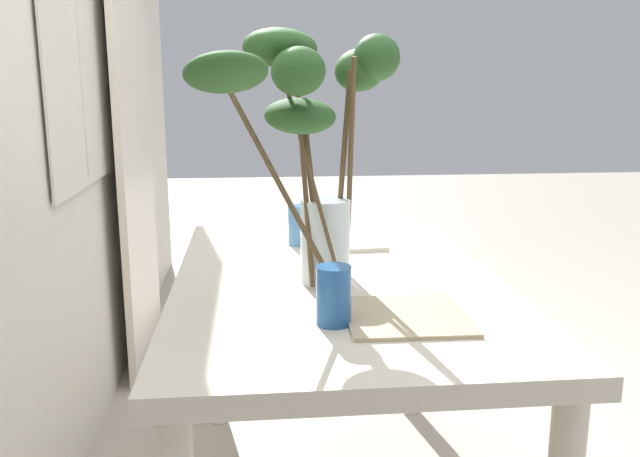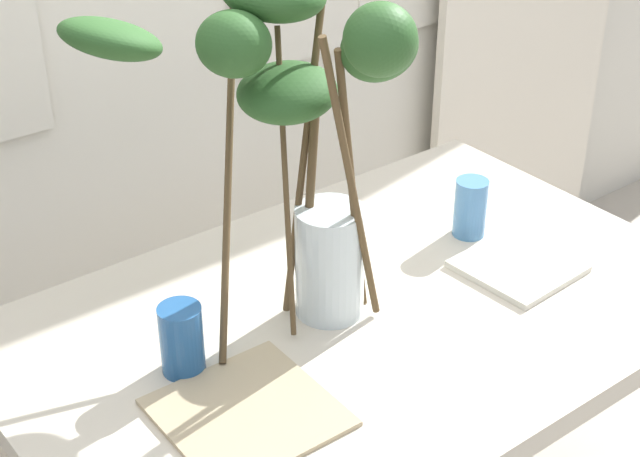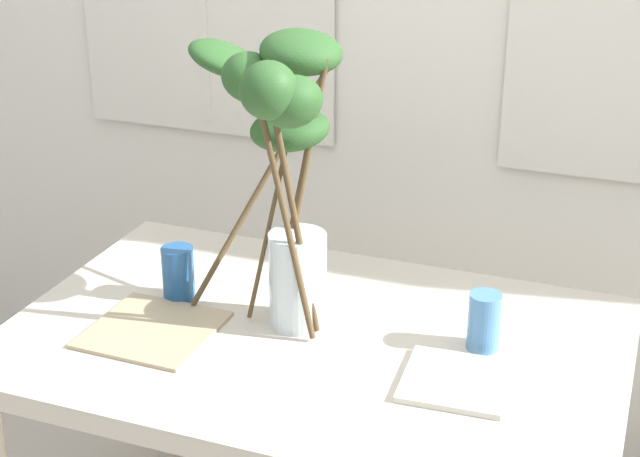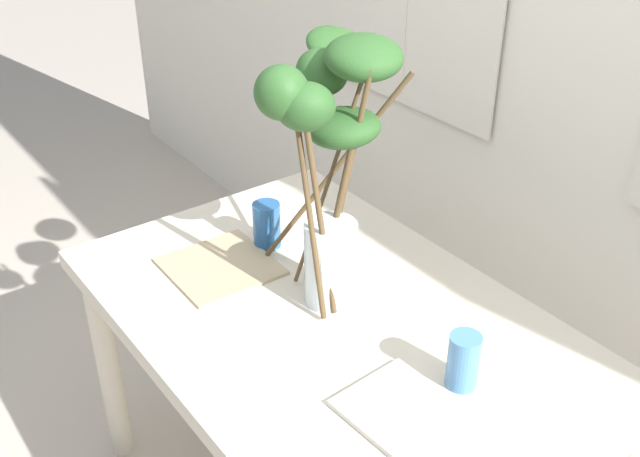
{
  "view_description": "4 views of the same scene",
  "coord_description": "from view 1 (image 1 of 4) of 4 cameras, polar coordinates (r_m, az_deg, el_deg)",
  "views": [
    {
      "loc": [
        -1.67,
        0.21,
        1.23
      ],
      "look_at": [
        0.0,
        0.04,
        0.86
      ],
      "focal_mm": 37.12,
      "sensor_mm": 36.0,
      "label": 1
    },
    {
      "loc": [
        -0.97,
        -1.12,
        1.78
      ],
      "look_at": [
        -0.07,
        0.04,
        0.91
      ],
      "focal_mm": 54.53,
      "sensor_mm": 36.0,
      "label": 2
    },
    {
      "loc": [
        0.65,
        -1.68,
        1.76
      ],
      "look_at": [
        -0.01,
        0.06,
        0.96
      ],
      "focal_mm": 53.47,
      "sensor_mm": 36.0,
      "label": 3
    },
    {
      "loc": [
        1.14,
        -0.88,
        1.83
      ],
      "look_at": [
        -0.13,
        0.06,
        0.89
      ],
      "focal_mm": 42.52,
      "sensor_mm": 36.0,
      "label": 4
    }
  ],
  "objects": [
    {
      "name": "vase_with_branches",
      "position": [
        1.58,
        -0.84,
        8.77
      ],
      "size": [
        0.51,
        0.54,
        0.64
      ],
      "color": "silver",
      "rests_on": "dining_table"
    },
    {
      "name": "plate_square_right",
      "position": [
        2.09,
        2.55,
        -1.25
      ],
      "size": [
        0.22,
        0.22,
        0.01
      ],
      "primitive_type": "cube",
      "rotation": [
        0.0,
        0.0,
        0.06
      ],
      "color": "silver",
      "rests_on": "dining_table"
    },
    {
      "name": "dining_table",
      "position": [
        1.79,
        1.43,
        -6.93
      ],
      "size": [
        1.32,
        0.85,
        0.73
      ],
      "color": "beige",
      "rests_on": "ground"
    },
    {
      "name": "plate_square_left",
      "position": [
        1.47,
        7.4,
        -7.49
      ],
      "size": [
        0.27,
        0.27,
        0.01
      ],
      "primitive_type": "cube",
      "rotation": [
        0.0,
        0.0,
        -0.02
      ],
      "color": "tan",
      "rests_on": "dining_table"
    },
    {
      "name": "curtain_sheer_side",
      "position": [
        2.96,
        -16.02,
        12.71
      ],
      "size": [
        0.73,
        0.03,
        2.53
      ],
      "primitive_type": "cube",
      "color": "silver",
      "rests_on": "ground"
    },
    {
      "name": "drinking_glass_blue_right",
      "position": [
        2.08,
        -1.83,
        0.29
      ],
      "size": [
        0.07,
        0.07,
        0.13
      ],
      "primitive_type": "cylinder",
      "color": "#4C84BC",
      "rests_on": "dining_table"
    },
    {
      "name": "drinking_glass_blue_left",
      "position": [
        1.4,
        1.19,
        -5.79
      ],
      "size": [
        0.07,
        0.07,
        0.13
      ],
      "primitive_type": "cylinder",
      "color": "#235693",
      "rests_on": "dining_table"
    }
  ]
}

